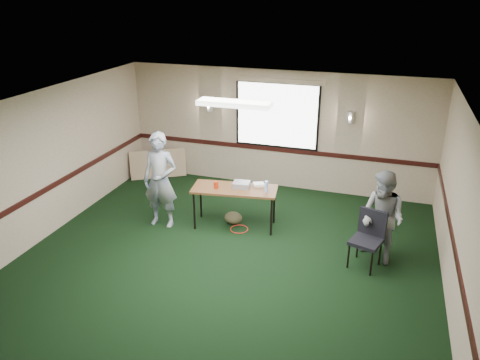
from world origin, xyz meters
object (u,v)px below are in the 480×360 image
(projector, at_px, (241,185))
(conference_chair, at_px, (369,234))
(person_right, at_px, (382,218))
(folding_table, at_px, (235,191))
(person_left, at_px, (160,180))

(projector, relative_size, conference_chair, 0.33)
(conference_chair, xyz_separation_m, person_right, (0.19, 0.19, 0.24))
(folding_table, distance_m, person_left, 1.43)
(folding_table, height_order, person_right, person_right)
(person_left, distance_m, person_right, 4.11)
(person_left, bearing_deg, projector, 15.38)
(projector, relative_size, person_left, 0.17)
(projector, distance_m, person_left, 1.55)
(folding_table, bearing_deg, conference_chair, -21.34)
(folding_table, distance_m, projector, 0.18)
(person_right, bearing_deg, conference_chair, -96.76)
(folding_table, height_order, conference_chair, conference_chair)
(conference_chair, bearing_deg, person_left, -165.89)
(person_left, bearing_deg, conference_chair, -5.02)
(projector, bearing_deg, person_left, -170.19)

